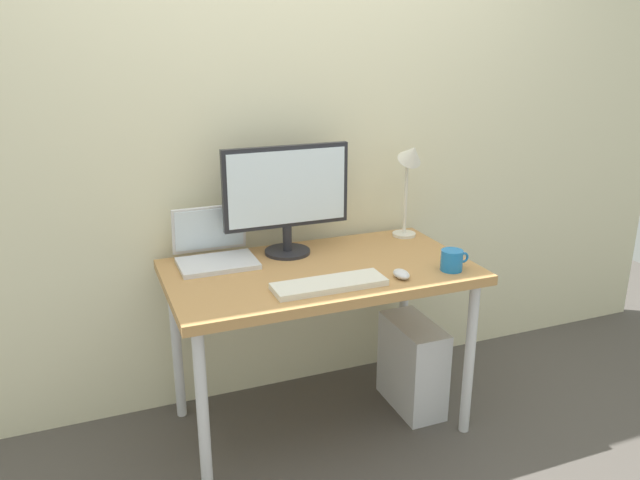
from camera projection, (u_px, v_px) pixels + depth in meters
name	position (u px, v px, depth m)	size (l,w,h in m)	color
ground_plane	(320.00, 422.00, 2.83)	(6.00, 6.00, 0.00)	#4C4742
back_wall	(286.00, 120.00, 2.78)	(4.40, 0.04, 2.60)	beige
desk	(320.00, 283.00, 2.62)	(1.26, 0.70, 0.74)	#B7844C
monitor	(287.00, 193.00, 2.68)	(0.55, 0.20, 0.47)	#232328
laptop	(214.00, 248.00, 2.65)	(0.32, 0.27, 0.23)	silver
desk_lamp	(410.00, 169.00, 2.87)	(0.11, 0.16, 0.47)	silver
keyboard	(329.00, 284.00, 2.40)	(0.44, 0.14, 0.02)	silver
mouse	(401.00, 274.00, 2.48)	(0.06, 0.09, 0.03)	silver
coffee_mug	(452.00, 260.00, 2.56)	(0.12, 0.09, 0.09)	#1E72BF
computer_tower	(412.00, 365.00, 2.90)	(0.18, 0.36, 0.42)	silver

